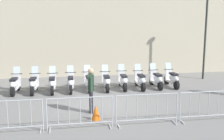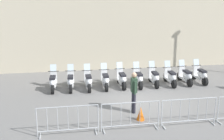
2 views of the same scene
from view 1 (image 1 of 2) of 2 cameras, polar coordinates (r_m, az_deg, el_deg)
ground_plane at (r=11.56m, az=-1.76°, el=-7.18°), size 120.00×120.00×0.00m
motorcycle_0 at (r=13.92m, az=-19.85°, el=-2.87°), size 0.56×1.73×1.24m
motorcycle_1 at (r=13.74m, az=-16.22°, el=-2.83°), size 0.56×1.73×1.24m
motorcycle_2 at (r=13.59m, az=-12.49°, el=-2.81°), size 0.56×1.72×1.24m
motorcycle_3 at (r=13.61m, az=-8.73°, el=-2.67°), size 0.56×1.73×1.24m
motorcycle_4 at (r=13.70m, az=-4.98°, el=-2.50°), size 0.56×1.72×1.24m
motorcycle_5 at (r=13.73m, az=-1.26°, el=-2.44°), size 0.56×1.73×1.24m
motorcycle_6 at (r=13.93m, az=2.36°, el=-2.27°), size 0.56×1.73×1.24m
motorcycle_7 at (r=14.05m, az=6.00°, el=-2.20°), size 0.56×1.72×1.24m
motorcycle_8 at (r=14.39m, az=9.37°, el=-1.99°), size 0.56×1.72×1.24m
motorcycle_9 at (r=14.74m, az=12.60°, el=-1.81°), size 0.56×1.72×1.24m
barrier_segment_0 at (r=9.06m, az=-21.22°, el=-9.31°), size 2.15×0.53×1.07m
barrier_segment_1 at (r=8.87m, az=-6.74°, el=-9.08°), size 2.15×0.53×1.07m
barrier_segment_2 at (r=9.24m, az=7.40°, el=-8.31°), size 2.15×0.53×1.07m
barrier_segment_3 at (r=10.11m, az=19.74°, el=-7.22°), size 2.15×0.53×1.07m
street_lamp at (r=17.17m, az=19.22°, el=8.41°), size 0.36×0.36×5.04m
officer_near_row_end at (r=10.26m, az=-4.47°, el=-3.75°), size 0.25×0.55×1.73m
traffic_cone at (r=9.70m, az=-3.44°, el=-8.90°), size 0.32×0.32×0.55m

